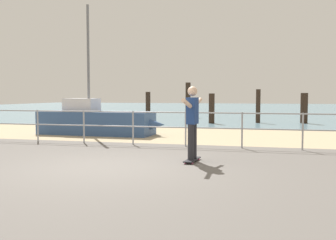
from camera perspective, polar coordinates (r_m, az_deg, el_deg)
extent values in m
cube|color=#605B56|center=(7.53, -11.78, -8.21)|extent=(24.00, 10.00, 0.04)
cube|color=tan|center=(15.05, 1.67, -2.16)|extent=(24.00, 6.00, 0.04)
cube|color=slate|center=(42.77, 9.82, 1.62)|extent=(72.00, 50.00, 0.04)
cylinder|color=#9EA0A5|center=(13.37, -18.51, -0.84)|extent=(0.05, 0.05, 1.05)
cylinder|color=#9EA0A5|center=(12.57, -12.21, -1.01)|extent=(0.05, 0.05, 1.05)
cylinder|color=#9EA0A5|center=(11.93, -5.14, -1.19)|extent=(0.05, 0.05, 1.05)
cylinder|color=#9EA0A5|center=(11.49, 2.60, -1.37)|extent=(0.05, 0.05, 1.05)
cylinder|color=#9EA0A5|center=(11.28, 10.78, -1.53)|extent=(0.05, 0.05, 1.05)
cylinder|color=#9EA0A5|center=(11.31, 19.10, -1.66)|extent=(0.05, 0.05, 1.05)
cylinder|color=#9EA0A5|center=(12.19, -8.79, 1.21)|extent=(14.75, 0.04, 0.04)
cylinder|color=#9EA0A5|center=(12.22, -8.77, -0.86)|extent=(14.75, 0.04, 0.04)
cube|color=#335184|center=(15.21, -10.46, -0.46)|extent=(4.44, 1.53, 0.90)
cone|color=#335184|center=(14.37, -2.57, -0.65)|extent=(1.12, 0.80, 0.77)
cylinder|color=slate|center=(15.36, -11.59, 8.81)|extent=(0.10, 0.10, 4.05)
cube|color=silver|center=(15.45, -12.49, 2.18)|extent=(1.23, 0.94, 0.50)
cube|color=black|center=(8.93, 3.56, -5.78)|extent=(0.27, 0.81, 0.02)
cylinder|color=#E5598C|center=(9.23, 3.55, -5.74)|extent=(0.04, 0.06, 0.06)
cylinder|color=#E5598C|center=(9.18, 4.52, -5.79)|extent=(0.04, 0.06, 0.06)
cylinder|color=#E5598C|center=(8.70, 2.55, -6.32)|extent=(0.04, 0.06, 0.06)
cylinder|color=#E5598C|center=(8.65, 3.57, -6.38)|extent=(0.04, 0.06, 0.06)
cylinder|color=#26262B|center=(8.99, 3.78, -3.07)|extent=(0.14, 0.14, 0.80)
cylinder|color=#26262B|center=(8.76, 3.36, -3.25)|extent=(0.14, 0.14, 0.80)
cube|color=navy|center=(8.82, 3.59, 1.36)|extent=(0.23, 0.38, 0.60)
sphere|color=beige|center=(8.81, 3.60, 4.22)|extent=(0.22, 0.22, 0.22)
cylinder|color=beige|center=(9.24, 4.34, 2.58)|extent=(0.14, 0.56, 0.23)
cylinder|color=beige|center=(8.38, 2.77, 2.47)|extent=(0.14, 0.56, 0.23)
cylinder|color=#332319|center=(25.79, -2.94, 2.22)|extent=(0.32, 0.32, 1.72)
cylinder|color=#332319|center=(26.70, 2.95, 2.96)|extent=(0.35, 0.35, 2.37)
cylinder|color=#332319|center=(20.82, 6.40, 1.67)|extent=(0.31, 0.31, 1.61)
cylinder|color=#332319|center=(21.64, 13.04, 1.98)|extent=(0.24, 0.24, 1.83)
cylinder|color=#332319|center=(21.98, 19.28, 1.63)|extent=(0.38, 0.38, 1.63)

